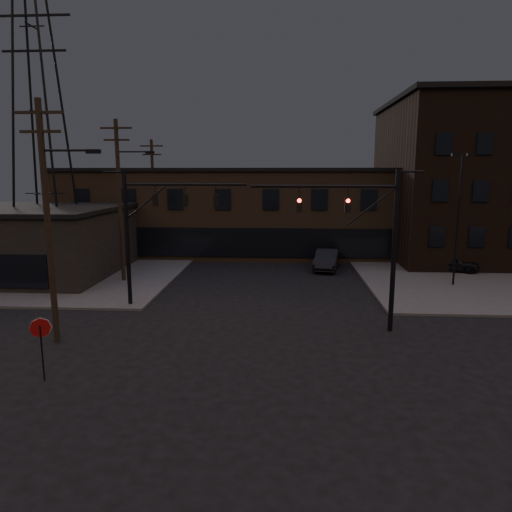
{
  "coord_description": "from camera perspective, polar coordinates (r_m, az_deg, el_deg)",
  "views": [
    {
      "loc": [
        1.05,
        -17.81,
        7.8
      ],
      "look_at": [
        -0.35,
        5.92,
        3.5
      ],
      "focal_mm": 32.0,
      "sensor_mm": 36.0,
      "label": 1
    }
  ],
  "objects": [
    {
      "name": "stop_sign",
      "position": [
        19.17,
        -25.31,
        -8.86
      ],
      "size": [
        0.72,
        0.33,
        2.48
      ],
      "color": "black",
      "rests_on": "ground"
    },
    {
      "name": "traffic_signal_far",
      "position": [
        27.09,
        -13.33,
        4.07
      ],
      "size": [
        7.12,
        0.24,
        8.0
      ],
      "color": "black",
      "rests_on": "ground"
    },
    {
      "name": "sidewalk_nw",
      "position": [
        46.64,
        -26.3,
        -0.35
      ],
      "size": [
        30.0,
        30.0,
        0.15
      ],
      "primitive_type": "cube",
      "color": "#474744",
      "rests_on": "ground"
    },
    {
      "name": "car_crossing",
      "position": [
        38.09,
        8.86,
        -0.41
      ],
      "size": [
        2.72,
        5.31,
        1.67
      ],
      "primitive_type": "imported",
      "rotation": [
        0.0,
        0.0,
        -0.2
      ],
      "color": "black",
      "rests_on": "ground"
    },
    {
      "name": "lot_light_a",
      "position": [
        34.05,
        24.04,
        5.52
      ],
      "size": [
        1.5,
        0.28,
        9.14
      ],
      "color": "black",
      "rests_on": "ground"
    },
    {
      "name": "utility_pole_far",
      "position": [
        45.61,
        -12.7,
        7.47
      ],
      "size": [
        2.2,
        0.28,
        11.0
      ],
      "color": "black",
      "rests_on": "ground"
    },
    {
      "name": "building_right",
      "position": [
        48.57,
        29.25,
        8.02
      ],
      "size": [
        22.0,
        16.0,
        14.0
      ],
      "primitive_type": "cube",
      "color": "black",
      "rests_on": "ground"
    },
    {
      "name": "ground",
      "position": [
        19.47,
        0.01,
        -13.37
      ],
      "size": [
        140.0,
        140.0,
        0.0
      ],
      "primitive_type": "plane",
      "color": "black",
      "rests_on": "ground"
    },
    {
      "name": "building_left",
      "position": [
        40.17,
        -28.27,
        1.44
      ],
      "size": [
        16.0,
        12.0,
        5.0
      ],
      "primitive_type": "cube",
      "color": "black",
      "rests_on": "ground"
    },
    {
      "name": "transmission_tower",
      "position": [
        40.83,
        -25.5,
        15.9
      ],
      "size": [
        7.0,
        7.0,
        25.0
      ],
      "primitive_type": null,
      "color": "black",
      "rests_on": "ground"
    },
    {
      "name": "utility_pole_near",
      "position": [
        22.49,
        -24.49,
        4.41
      ],
      "size": [
        3.7,
        0.28,
        11.0
      ],
      "color": "black",
      "rests_on": "ground"
    },
    {
      "name": "utility_pole_mid",
      "position": [
        33.86,
        -16.58,
        7.0
      ],
      "size": [
        3.7,
        0.28,
        11.5
      ],
      "color": "black",
      "rests_on": "ground"
    },
    {
      "name": "building_row",
      "position": [
        45.98,
        2.07,
        5.51
      ],
      "size": [
        40.0,
        12.0,
        8.0
      ],
      "primitive_type": "cube",
      "color": "#4A3827",
      "rests_on": "ground"
    },
    {
      "name": "parked_car_lot_a",
      "position": [
        39.47,
        23.11,
        -0.68
      ],
      "size": [
        4.58,
        2.99,
        1.45
      ],
      "primitive_type": "imported",
      "rotation": [
        0.0,
        0.0,
        1.25
      ],
      "color": "black",
      "rests_on": "sidewalk_ne"
    },
    {
      "name": "parked_car_lot_b",
      "position": [
        44.42,
        20.66,
        0.54
      ],
      "size": [
        4.67,
        2.16,
        1.32
      ],
      "primitive_type": "imported",
      "rotation": [
        0.0,
        0.0,
        1.64
      ],
      "color": "silver",
      "rests_on": "sidewalk_ne"
    },
    {
      "name": "traffic_signal_near",
      "position": [
        22.9,
        14.21,
        2.74
      ],
      "size": [
        7.12,
        0.24,
        8.0
      ],
      "color": "black",
      "rests_on": "ground"
    }
  ]
}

